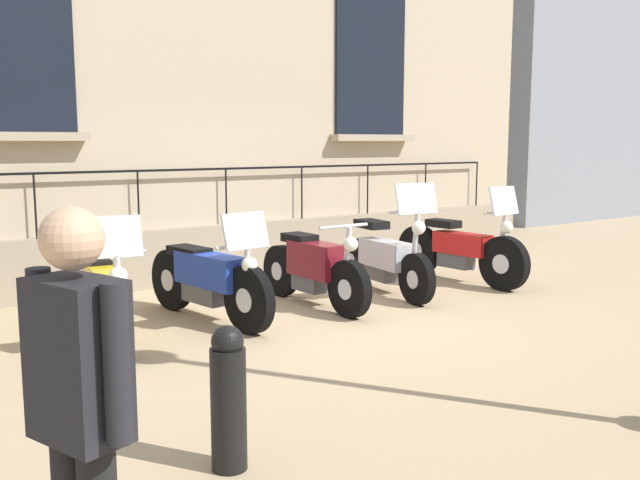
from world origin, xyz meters
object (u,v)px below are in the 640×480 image
at_px(motorcycle_yellow, 105,296).
at_px(motorcycle_silver, 385,259).
at_px(pedestrian_standing, 80,408).
at_px(motorcycle_blue, 209,280).
at_px(motorcycle_maroon, 314,270).
at_px(motorcycle_red, 461,251).
at_px(bollard, 228,398).

bearing_deg(motorcycle_yellow, motorcycle_silver, 90.87).
relative_size(motorcycle_silver, pedestrian_standing, 1.21).
xyz_separation_m(motorcycle_yellow, motorcycle_blue, (-0.10, 1.15, 0.01)).
xyz_separation_m(motorcycle_blue, motorcycle_silver, (0.05, 2.40, -0.00)).
bearing_deg(motorcycle_blue, pedestrian_standing, -31.64).
bearing_deg(motorcycle_maroon, motorcycle_red, 90.22).
distance_m(motorcycle_red, pedestrian_standing, 7.48).
xyz_separation_m(motorcycle_yellow, motorcycle_maroon, (-0.01, 2.43, -0.01)).
xyz_separation_m(motorcycle_yellow, motorcycle_silver, (-0.05, 3.54, 0.00)).
bearing_deg(motorcycle_yellow, pedestrian_standing, -19.20).
height_order(bollard, pedestrian_standing, pedestrian_standing).
relative_size(motorcycle_yellow, motorcycle_red, 0.98).
distance_m(motorcycle_blue, bollard, 3.46).
height_order(motorcycle_red, pedestrian_standing, pedestrian_standing).
bearing_deg(motorcycle_maroon, pedestrian_standing, -43.47).
height_order(motorcycle_maroon, motorcycle_silver, motorcycle_silver).
height_order(motorcycle_blue, pedestrian_standing, pedestrian_standing).
height_order(motorcycle_silver, pedestrian_standing, pedestrian_standing).
bearing_deg(motorcycle_maroon, motorcycle_yellow, -89.76).
bearing_deg(motorcycle_yellow, motorcycle_red, 90.23).
bearing_deg(motorcycle_blue, motorcycle_maroon, 85.82).
bearing_deg(motorcycle_blue, motorcycle_yellow, -84.80).
height_order(motorcycle_silver, bollard, motorcycle_silver).
relative_size(motorcycle_yellow, pedestrian_standing, 1.27).
xyz_separation_m(motorcycle_maroon, pedestrian_standing, (4.05, -3.84, 0.51)).
bearing_deg(bollard, motorcycle_red, 120.76).
relative_size(motorcycle_blue, bollard, 2.43).
xyz_separation_m(motorcycle_red, bollard, (3.06, -5.14, -0.00)).
xyz_separation_m(motorcycle_maroon, motorcycle_red, (-0.01, 2.42, 0.00)).
xyz_separation_m(motorcycle_silver, bollard, (3.09, -3.84, -0.01)).
bearing_deg(bollard, pedestrian_standing, -48.17).
bearing_deg(motorcycle_blue, motorcycle_red, 88.69).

